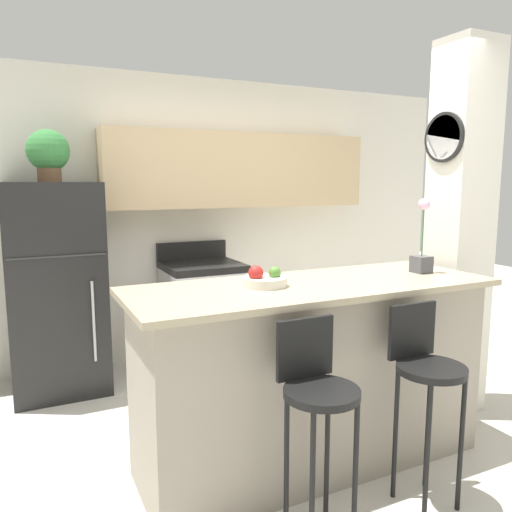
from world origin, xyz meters
The scene contains 11 objects.
ground_plane centered at (0.00, 0.00, 0.00)m, with size 14.00×14.00×0.00m, color beige.
wall_back centered at (0.15, 2.06, 1.45)m, with size 5.60×0.38×2.55m.
pillar_right centered at (1.30, 0.19, 1.28)m, with size 0.38×0.33×2.55m.
counter_bar centered at (0.00, 0.00, 0.53)m, with size 2.08×0.76×1.06m.
refrigerator centered at (-1.22, 1.74, 0.81)m, with size 0.69×0.69×1.61m.
stove_range centered at (-0.02, 1.78, 0.46)m, with size 0.66×0.62×1.07m.
bar_stool_left centered at (-0.32, -0.55, 0.67)m, with size 0.34×0.34×1.01m.
bar_stool_right centered at (0.32, -0.55, 0.67)m, with size 0.34×0.34×1.01m.
potted_plant_on_fridge centered at (-1.22, 1.74, 1.83)m, with size 0.31×0.31×0.39m.
orchid_vase centered at (0.78, -0.01, 1.20)m, with size 0.10×0.10×0.46m.
fruit_bowl centered at (-0.28, 0.04, 1.10)m, with size 0.24×0.24×0.12m.
Camera 1 is at (-1.46, -2.31, 1.62)m, focal length 35.00 mm.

